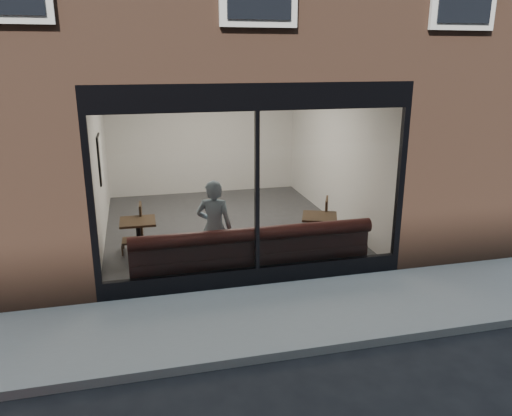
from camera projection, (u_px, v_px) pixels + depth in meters
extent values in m
plane|color=black|center=(296.00, 354.00, 6.23)|extent=(120.00, 120.00, 0.00)
cube|color=gray|center=(275.00, 315.00, 7.16)|extent=(40.00, 2.00, 0.01)
cube|color=gray|center=(298.00, 352.00, 6.17)|extent=(40.00, 0.10, 0.12)
cube|color=brown|center=(52.00, 140.00, 12.34)|extent=(2.50, 12.00, 3.20)
cube|color=brown|center=(335.00, 129.00, 14.06)|extent=(2.50, 12.00, 3.20)
cube|color=brown|center=(190.00, 121.00, 15.99)|extent=(5.00, 6.00, 3.20)
plane|color=#2D2D30|center=(224.00, 226.00, 10.87)|extent=(6.00, 6.00, 0.00)
plane|color=white|center=(221.00, 76.00, 9.95)|extent=(6.00, 6.00, 0.00)
plane|color=silver|center=(203.00, 134.00, 13.19)|extent=(5.00, 0.00, 5.00)
plane|color=silver|center=(99.00, 160.00, 9.84)|extent=(0.00, 6.00, 6.00)
plane|color=silver|center=(334.00, 150.00, 10.99)|extent=(0.00, 6.00, 6.00)
cube|color=black|center=(257.00, 276.00, 8.09)|extent=(5.00, 0.10, 0.30)
cube|color=black|center=(257.00, 97.00, 7.27)|extent=(5.00, 0.10, 0.40)
cube|color=black|center=(257.00, 193.00, 7.69)|extent=(0.06, 0.10, 2.50)
plane|color=white|center=(257.00, 193.00, 7.66)|extent=(4.80, 0.00, 4.80)
cube|color=#351613|center=(251.00, 262.00, 8.44)|extent=(4.00, 0.55, 0.45)
imported|color=#8EA9BC|center=(214.00, 228.00, 8.36)|extent=(0.69, 0.57, 1.64)
cube|color=black|center=(138.00, 221.00, 8.91)|extent=(0.63, 0.63, 0.04)
cube|color=black|center=(320.00, 217.00, 9.18)|extent=(0.81, 0.81, 0.04)
cube|color=black|center=(132.00, 241.00, 9.40)|extent=(0.39, 0.39, 0.04)
cube|color=black|center=(316.00, 233.00, 9.82)|extent=(0.63, 0.63, 0.05)
cube|color=white|center=(101.00, 159.00, 9.89)|extent=(0.02, 0.67, 0.89)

